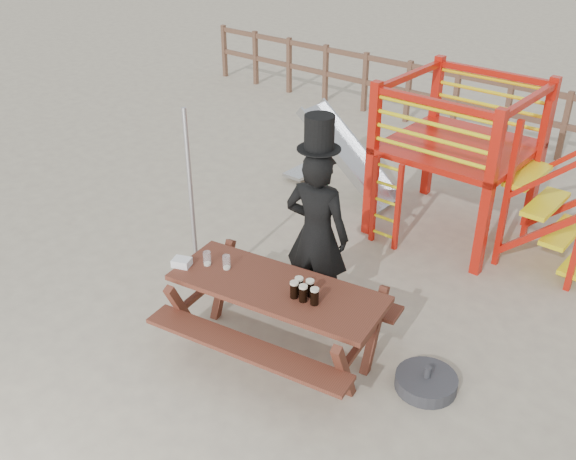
% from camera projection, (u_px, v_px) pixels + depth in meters
% --- Properties ---
extents(ground, '(60.00, 60.00, 0.00)m').
position_uv_depth(ground, '(264.00, 352.00, 6.61)').
color(ground, '#B7AB8E').
rests_on(ground, ground).
extents(back_fence, '(15.09, 0.09, 1.20)m').
position_uv_depth(back_fence, '(536.00, 112.00, 10.93)').
color(back_fence, brown).
rests_on(back_fence, ground).
extents(playground_fort, '(4.71, 1.84, 2.10)m').
position_uv_depth(playground_fort, '(451.00, 155.00, 8.41)').
color(playground_fort, red).
rests_on(playground_fort, ground).
extents(picnic_table, '(2.35, 1.82, 0.82)m').
position_uv_depth(picnic_table, '(277.00, 311.00, 6.36)').
color(picnic_table, maroon).
rests_on(picnic_table, ground).
extents(man_with_hat, '(0.80, 0.62, 2.30)m').
position_uv_depth(man_with_hat, '(317.00, 231.00, 6.74)').
color(man_with_hat, black).
rests_on(man_with_hat, ground).
extents(metal_pole, '(0.05, 0.05, 2.28)m').
position_uv_depth(metal_pole, '(192.00, 209.00, 6.93)').
color(metal_pole, '#B2B2B7').
rests_on(metal_pole, ground).
extents(parasol_base, '(0.59, 0.59, 0.25)m').
position_uv_depth(parasol_base, '(426.00, 382.00, 6.12)').
color(parasol_base, '#323236').
rests_on(parasol_base, ground).
extents(paper_bag, '(0.22, 0.20, 0.08)m').
position_uv_depth(paper_bag, '(182.00, 262.00, 6.51)').
color(paper_bag, white).
rests_on(paper_bag, picnic_table).
extents(stout_pints, '(0.30, 0.20, 0.17)m').
position_uv_depth(stout_pints, '(304.00, 290.00, 5.99)').
color(stout_pints, black).
rests_on(stout_pints, picnic_table).
extents(empty_glasses, '(0.28, 0.16, 0.15)m').
position_uv_depth(empty_glasses, '(217.00, 261.00, 6.48)').
color(empty_glasses, silver).
rests_on(empty_glasses, picnic_table).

